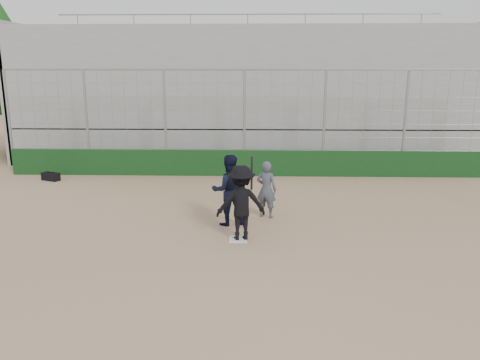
{
  "coord_description": "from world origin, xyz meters",
  "views": [
    {
      "loc": [
        0.35,
        -10.63,
        4.01
      ],
      "look_at": [
        0.0,
        1.4,
        1.15
      ],
      "focal_mm": 35.0,
      "sensor_mm": 36.0,
      "label": 1
    }
  ],
  "objects_px": {
    "umpire": "(266,192)",
    "batter_at_plate": "(241,203)",
    "catcher_crouched": "(229,202)",
    "equipment_bag": "(51,176)"
  },
  "relations": [
    {
      "from": "catcher_crouched",
      "to": "equipment_bag",
      "type": "distance_m",
      "value": 8.41
    },
    {
      "from": "umpire",
      "to": "batter_at_plate",
      "type": "bearing_deg",
      "value": 92.64
    },
    {
      "from": "batter_at_plate",
      "to": "catcher_crouched",
      "type": "bearing_deg",
      "value": 108.03
    },
    {
      "from": "catcher_crouched",
      "to": "umpire",
      "type": "relative_size",
      "value": 0.88
    },
    {
      "from": "umpire",
      "to": "equipment_bag",
      "type": "xyz_separation_m",
      "value": [
        -7.84,
        4.15,
        -0.56
      ]
    },
    {
      "from": "batter_at_plate",
      "to": "equipment_bag",
      "type": "xyz_separation_m",
      "value": [
        -7.19,
        5.91,
        -0.76
      ]
    },
    {
      "from": "catcher_crouched",
      "to": "equipment_bag",
      "type": "height_order",
      "value": "catcher_crouched"
    },
    {
      "from": "equipment_bag",
      "to": "catcher_crouched",
      "type": "bearing_deg",
      "value": -35.34
    },
    {
      "from": "catcher_crouched",
      "to": "umpire",
      "type": "distance_m",
      "value": 1.22
    },
    {
      "from": "catcher_crouched",
      "to": "equipment_bag",
      "type": "relative_size",
      "value": 1.69
    }
  ]
}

